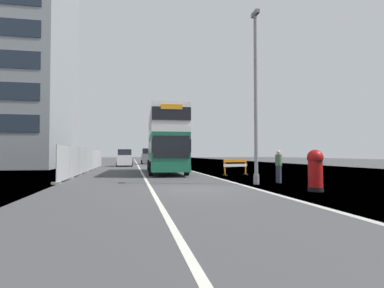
% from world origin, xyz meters
% --- Properties ---
extents(ground, '(140.00, 280.00, 0.10)m').
position_xyz_m(ground, '(0.60, 0.14, -0.05)').
color(ground, '#424244').
extents(double_decker_bus, '(3.08, 10.88, 4.90)m').
position_xyz_m(double_decker_bus, '(0.07, 12.08, 2.61)').
color(double_decker_bus, '#196042').
rests_on(double_decker_bus, ground).
extents(lamppost_foreground, '(0.29, 0.70, 8.81)m').
position_xyz_m(lamppost_foreground, '(3.54, 1.71, 4.17)').
color(lamppost_foreground, gray).
rests_on(lamppost_foreground, ground).
extents(red_pillar_postbox, '(0.65, 0.65, 1.70)m').
position_xyz_m(red_pillar_postbox, '(4.73, -1.59, 0.93)').
color(red_pillar_postbox, black).
rests_on(red_pillar_postbox, ground).
extents(roadworks_barrier, '(1.97, 0.95, 1.13)m').
position_xyz_m(roadworks_barrier, '(4.69, 8.33, 0.73)').
color(roadworks_barrier, orange).
rests_on(roadworks_barrier, ground).
extents(construction_site_fence, '(0.44, 24.00, 2.04)m').
position_xyz_m(construction_site_fence, '(-6.32, 15.40, 0.98)').
color(construction_site_fence, '#A8AAAD').
rests_on(construction_site_fence, ground).
extents(car_oncoming_near, '(1.96, 4.46, 2.11)m').
position_xyz_m(car_oncoming_near, '(-3.46, 27.06, 0.99)').
color(car_oncoming_near, silver).
rests_on(car_oncoming_near, ground).
extents(car_receding_mid, '(1.99, 4.02, 2.37)m').
position_xyz_m(car_receding_mid, '(-0.17, 35.56, 1.10)').
color(car_receding_mid, slate).
rests_on(car_receding_mid, ground).
extents(bare_tree_far_verge_near, '(2.33, 3.21, 5.41)m').
position_xyz_m(bare_tree_far_verge_near, '(-15.93, 42.11, 2.52)').
color(bare_tree_far_verge_near, '#4C3D2D').
rests_on(bare_tree_far_verge_near, ground).
extents(pedestrian_at_kerb, '(0.34, 0.34, 1.72)m').
position_xyz_m(pedestrian_at_kerb, '(5.02, 2.26, 0.86)').
color(pedestrian_at_kerb, '#2D3342').
rests_on(pedestrian_at_kerb, ground).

